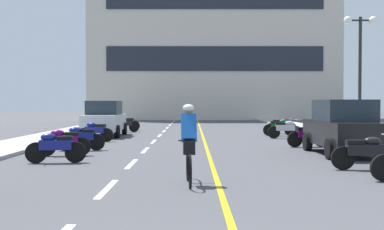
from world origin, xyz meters
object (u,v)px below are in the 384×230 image
object	(u,v)px
motorcycle_11	(124,124)
cyclist_rider	(189,142)
street_lamp_mid	(360,50)
motorcycle_8	(285,129)
parked_car_near	(343,127)
motorcycle_5	(80,138)
motorcycle_4	(63,141)
motorcycle_10	(282,125)
motorcycle_12	(126,123)
motorcycle_7	(95,131)
motorcycle_9	(280,127)
motorcycle_6	(308,135)
parked_car_mid	(104,118)
motorcycle_3	(55,147)
motorcycle_2	(365,152)

from	to	relation	value
motorcycle_11	cyclist_rider	xyz separation A→B (m)	(3.90, -18.44, 0.41)
street_lamp_mid	motorcycle_8	world-z (taller)	street_lamp_mid
parked_car_near	motorcycle_5	xyz separation A→B (m)	(-9.02, 1.36, -0.44)
street_lamp_mid	motorcycle_5	bearing A→B (deg)	-160.83
motorcycle_4	motorcycle_10	world-z (taller)	same
motorcycle_11	motorcycle_12	distance (m)	1.69
motorcycle_7	motorcycle_9	bearing A→B (deg)	22.45
parked_car_near	motorcycle_12	distance (m)	16.89
motorcycle_8	motorcycle_6	bearing A→B (deg)	-89.63
motorcycle_4	motorcycle_5	distance (m)	1.78
parked_car_mid	motorcycle_12	bearing A→B (deg)	85.64
parked_car_near	motorcycle_8	world-z (taller)	parked_car_near
motorcycle_7	motorcycle_9	size ratio (longest dim) A/B	0.98
street_lamp_mid	parked_car_mid	distance (m)	12.79
motorcycle_10	motorcycle_11	world-z (taller)	same
motorcycle_11	street_lamp_mid	bearing A→B (deg)	-32.56
parked_car_mid	motorcycle_8	distance (m)	9.14
motorcycle_8	motorcycle_9	bearing A→B (deg)	88.27
motorcycle_7	motorcycle_12	size ratio (longest dim) A/B	0.98
motorcycle_6	motorcycle_11	world-z (taller)	same
motorcycle_3	motorcycle_12	distance (m)	16.49
parked_car_mid	cyclist_rider	bearing A→B (deg)	-73.44
motorcycle_12	motorcycle_6	bearing A→B (deg)	-52.80
parked_car_near	motorcycle_5	bearing A→B (deg)	171.43
motorcycle_12	parked_car_mid	bearing A→B (deg)	-94.36
parked_car_mid	motorcycle_11	world-z (taller)	parked_car_mid
motorcycle_4	motorcycle_8	distance (m)	11.65
street_lamp_mid	motorcycle_6	world-z (taller)	street_lamp_mid
motorcycle_7	motorcycle_11	bearing A→B (deg)	87.22
street_lamp_mid	motorcycle_12	distance (m)	14.93
motorcycle_4	motorcycle_8	size ratio (longest dim) A/B	1.00
motorcycle_3	motorcycle_8	world-z (taller)	same
motorcycle_5	motorcycle_8	xyz separation A→B (m)	(8.50, 6.04, 0.00)
motorcycle_2	street_lamp_mid	bearing A→B (deg)	72.03
motorcycle_10	motorcycle_8	bearing A→B (deg)	-97.59
motorcycle_2	motorcycle_6	size ratio (longest dim) A/B	1.01
motorcycle_4	cyclist_rider	world-z (taller)	cyclist_rider
motorcycle_5	motorcycle_7	bearing A→B (deg)	94.13
motorcycle_6	motorcycle_9	bearing A→B (deg)	89.77
motorcycle_8	motorcycle_3	bearing A→B (deg)	-130.93
motorcycle_7	cyclist_rider	distance (m)	12.25
street_lamp_mid	motorcycle_9	xyz separation A→B (m)	(-2.79, 3.93, -3.56)
motorcycle_12	cyclist_rider	xyz separation A→B (m)	(4.03, -20.12, 0.41)
motorcycle_2	motorcycle_5	bearing A→B (deg)	148.90
motorcycle_6	motorcycle_9	xyz separation A→B (m)	(0.03, 6.39, 0.00)
parked_car_near	motorcycle_4	bearing A→B (deg)	-177.42
motorcycle_7	motorcycle_6	bearing A→B (deg)	-17.16
street_lamp_mid	motorcycle_5	xyz separation A→B (m)	(-11.35, -3.94, -3.56)
motorcycle_10	motorcycle_11	size ratio (longest dim) A/B	0.99
motorcycle_6	cyclist_rider	distance (m)	9.90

